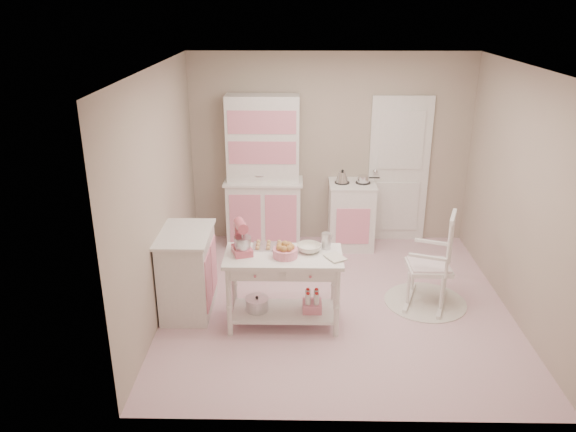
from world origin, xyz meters
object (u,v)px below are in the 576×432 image
Objects in this scene: hutch at (263,173)px; bread_basket at (285,253)px; base_cabinet at (188,272)px; rocking_chair at (429,258)px; work_table at (283,290)px; stove at (351,215)px; stand_mixer at (242,238)px.

bread_basket is at bearing -80.92° from hutch.
base_cabinet is 2.66m from rocking_chair.
hutch is 2.26× the size of base_cabinet.
base_cabinet reaches higher than bread_basket.
work_table is 0.45m from bread_basket.
stove is 1.00× the size of base_cabinet.
base_cabinet is at bearing 140.55° from stand_mixer.
stove is 2.71× the size of stand_mixer.
rocking_chair reaches higher than stove.
work_table is at bearing -113.41° from stove.
bread_basket is (-0.86, -2.08, 0.39)m from stove.
stand_mixer is (-1.30, -2.01, 0.51)m from stove.
hutch reaches higher than base_cabinet.
bread_basket is at bearing -68.20° from work_table.
base_cabinet is at bearing -137.54° from stove.
hutch reaches higher than stand_mixer.
rocking_chair is at bearing -65.33° from stove.
base_cabinet is (-1.93, -1.76, 0.00)m from stove.
stand_mixer reaches higher than base_cabinet.
rocking_chair reaches higher than base_cabinet.
stand_mixer is (-0.42, 0.02, 0.57)m from work_table.
stove is at bearing 66.59° from work_table.
hutch is at bearing 68.16° from base_cabinet.
stove is at bearing 67.56° from bread_basket.
base_cabinet reaches higher than work_table.
work_table is (0.32, -2.08, -0.64)m from hutch.
stand_mixer reaches higher than rocking_chair.
stove is at bearing 39.31° from stand_mixer.
hutch reaches higher than stove.
stove is 3.68× the size of bread_basket.
base_cabinet is at bearing -156.39° from rocking_chair.
stove is 2.28m from bread_basket.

